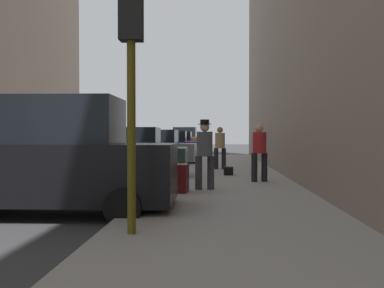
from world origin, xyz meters
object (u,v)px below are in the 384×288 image
rolling_suitcase (180,178)px  fire_hydrant (180,165)px  parked_gray_coupe (154,149)px  traffic_light (131,48)px  pedestrian_with_beanie (205,151)px  parked_blue_sedan (169,145)px  pedestrian_in_tan_coat (220,146)px  parked_dark_green_sedan (126,155)px  duffel_bag (228,171)px  parked_bronze_suv (183,140)px  parked_red_hatchback (177,143)px  pedestrian_in_red_jacket (259,150)px  parked_black_suv (57,161)px

rolling_suitcase → fire_hydrant: bearing=94.9°
parked_gray_coupe → rolling_suitcase: parked_gray_coupe is taller
traffic_light → pedestrian_with_beanie: bearing=79.6°
parked_blue_sedan → pedestrian_in_tan_coat: (3.21, -10.54, 0.26)m
parked_dark_green_sedan → duffel_bag: parked_dark_green_sedan is taller
parked_bronze_suv → rolling_suitcase: size_ratio=4.48×
parked_red_hatchback → parked_bronze_suv: bearing=90.0°
parked_gray_coupe → parked_bronze_suv: size_ratio=0.91×
parked_gray_coupe → parked_red_hatchback: 12.74m
parked_bronze_suv → pedestrian_in_red_jacket: bearing=-81.0°
parked_gray_coupe → traffic_light: 15.38m
fire_hydrant → pedestrian_in_red_jacket: 3.23m
pedestrian_in_tan_coat → rolling_suitcase: 7.17m
parked_dark_green_sedan → pedestrian_with_beanie: (2.76, -3.46, 0.29)m
parked_gray_coupe → parked_blue_sedan: (0.00, 6.80, 0.00)m
parked_bronze_suv → pedestrian_in_tan_coat: bearing=-82.0°
fire_hydrant → duffel_bag: bearing=5.5°
parked_dark_green_sedan → traffic_light: (1.85, -8.37, 1.91)m
parked_dark_green_sedan → parked_gray_coupe: bearing=90.0°
parked_red_hatchback → pedestrian_in_red_jacket: size_ratio=2.47×
parked_red_hatchback → parked_bronze_suv: (-0.00, 6.24, 0.18)m
parked_black_suv → parked_gray_coupe: 13.09m
parked_blue_sedan → parked_bronze_suv: parked_bronze_suv is taller
parked_dark_green_sedan → pedestrian_in_tan_coat: 4.43m
parked_black_suv → traffic_light: size_ratio=1.29×
parked_black_suv → parked_dark_green_sedan: 6.31m
fire_hydrant → parked_black_suv: bearing=-105.2°
parked_bronze_suv → pedestrian_with_beanie: bearing=-84.6°
parked_dark_green_sedan → pedestrian_in_tan_coat: bearing=43.4°
rolling_suitcase → pedestrian_in_red_jacket: bearing=48.7°
parked_dark_green_sedan → pedestrian_in_red_jacket: (4.33, -1.57, 0.26)m
parked_dark_green_sedan → parked_red_hatchback: 19.52m
parked_blue_sedan → traffic_light: (1.85, -21.95, 1.91)m
parked_blue_sedan → parked_red_hatchback: (-0.00, 5.94, 0.00)m
pedestrian_with_beanie → rolling_suitcase: pedestrian_with_beanie is taller
fire_hydrant → parked_gray_coupe: bearing=105.7°
parked_red_hatchback → pedestrian_in_red_jacket: pedestrian_in_red_jacket is taller
parked_gray_coupe → parked_bronze_suv: (-0.00, 18.98, 0.18)m
parked_dark_green_sedan → fire_hydrant: (1.80, 0.35, -0.35)m
traffic_light → parked_dark_green_sedan: bearing=102.5°
traffic_light → rolling_suitcase: 4.91m
parked_blue_sedan → parked_dark_green_sedan: bearing=-90.0°
pedestrian_in_red_jacket → rolling_suitcase: 3.32m
pedestrian_in_red_jacket → duffel_bag: bearing=112.3°
parked_blue_sedan → traffic_light: bearing=-85.2°
traffic_light → parked_black_suv: bearing=132.0°
pedestrian_in_tan_coat → traffic_light: bearing=-96.8°
pedestrian_in_red_jacket → rolling_suitcase: (-2.15, -2.45, -0.61)m
parked_gray_coupe → fire_hydrant: parked_gray_coupe is taller
parked_dark_green_sedan → pedestrian_with_beanie: bearing=-51.4°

